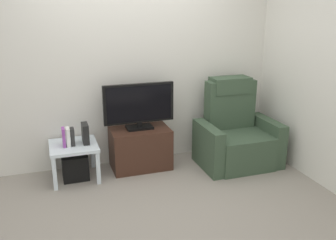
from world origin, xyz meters
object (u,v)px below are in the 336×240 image
(tv_stand, at_px, (140,148))
(television, at_px, (139,105))
(book_leftmost, at_px, (64,137))
(subwoofer_box, at_px, (75,166))
(book_middle, at_px, (68,137))
(recliner_armchair, at_px, (236,135))
(book_rightmost, at_px, (73,137))
(side_table, at_px, (74,150))
(game_console, at_px, (85,133))

(tv_stand, xyz_separation_m, television, (-0.00, 0.02, 0.55))
(tv_stand, xyz_separation_m, book_leftmost, (-0.91, -0.07, 0.27))
(subwoofer_box, distance_m, book_middle, 0.38)
(television, height_order, book_leftmost, television)
(recliner_armchair, bearing_deg, tv_stand, 171.31)
(television, distance_m, subwoofer_box, 1.04)
(tv_stand, bearing_deg, book_middle, -175.45)
(book_leftmost, distance_m, book_rightmost, 0.10)
(television, bearing_deg, side_table, -175.21)
(tv_stand, xyz_separation_m, game_console, (-0.66, -0.04, 0.28))
(recliner_armchair, xyz_separation_m, game_console, (-1.86, 0.20, 0.17))
(tv_stand, xyz_separation_m, recliner_armchair, (1.20, -0.24, 0.12))
(recliner_armchair, bearing_deg, television, 170.43)
(recliner_armchair, height_order, subwoofer_box, recliner_armchair)
(side_table, distance_m, book_rightmost, 0.17)
(television, bearing_deg, tv_stand, -90.00)
(side_table, relative_size, game_console, 2.33)
(book_middle, xyz_separation_m, game_console, (0.20, 0.03, 0.01))
(book_leftmost, distance_m, game_console, 0.25)
(television, relative_size, subwoofer_box, 2.92)
(tv_stand, distance_m, game_console, 0.72)
(television, relative_size, side_table, 1.60)
(tv_stand, bearing_deg, game_console, -176.68)
(television, relative_size, book_middle, 4.10)
(subwoofer_box, bearing_deg, side_table, 0.00)
(book_rightmost, xyz_separation_m, game_console, (0.15, 0.03, 0.01))
(book_rightmost, height_order, game_console, game_console)
(game_console, bearing_deg, recliner_armchair, -6.11)
(subwoofer_box, distance_m, game_console, 0.42)
(book_middle, bearing_deg, tv_stand, 4.55)
(recliner_armchair, xyz_separation_m, book_leftmost, (-2.10, 0.17, 0.16))
(game_console, bearing_deg, subwoofer_box, -176.05)
(tv_stand, xyz_separation_m, subwoofer_box, (-0.81, -0.05, -0.11))
(recliner_armchair, distance_m, subwoofer_box, 2.03)
(side_table, bearing_deg, tv_stand, 3.43)
(subwoofer_box, bearing_deg, tv_stand, 3.43)
(side_table, distance_m, game_console, 0.23)
(book_middle, bearing_deg, television, 5.81)
(television, distance_m, book_leftmost, 0.95)
(recliner_armchair, height_order, book_rightmost, recliner_armchair)
(side_table, xyz_separation_m, game_console, (0.15, 0.01, 0.18))
(television, xyz_separation_m, recliner_armchair, (1.20, -0.26, -0.43))
(book_middle, height_order, book_rightmost, book_middle)
(book_rightmost, bearing_deg, tv_stand, 4.83)
(tv_stand, relative_size, book_middle, 3.42)
(book_rightmost, relative_size, game_console, 0.89)
(television, bearing_deg, subwoofer_box, -175.21)
(side_table, distance_m, book_middle, 0.18)
(tv_stand, bearing_deg, book_leftmost, -175.69)
(book_rightmost, bearing_deg, book_middle, 180.00)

